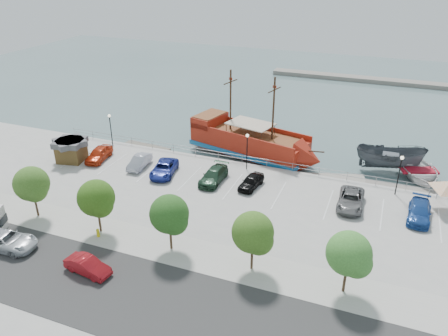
% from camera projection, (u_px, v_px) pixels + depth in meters
% --- Properties ---
extents(ground, '(160.00, 160.00, 0.00)m').
position_uv_depth(ground, '(226.00, 204.00, 44.77)').
color(ground, '#486264').
extents(street, '(100.00, 8.00, 0.04)m').
position_uv_depth(street, '(145.00, 299.00, 30.96)').
color(street, '#303030').
rests_on(street, land_slab).
extents(sidewalk, '(100.00, 4.00, 0.05)m').
position_uv_depth(sidewalk, '(182.00, 251.00, 35.97)').
color(sidewalk, '#AAA8A0').
rests_on(sidewalk, land_slab).
extents(seawall_railing, '(50.00, 0.06, 1.00)m').
position_uv_depth(seawall_railing, '(250.00, 160.00, 50.62)').
color(seawall_railing, gray).
rests_on(seawall_railing, land_slab).
extents(far_shore, '(40.00, 3.00, 0.80)m').
position_uv_depth(far_shore, '(372.00, 80.00, 87.29)').
color(far_shore, gray).
rests_on(far_shore, ground).
extents(pirate_ship, '(17.90, 8.70, 11.08)m').
position_uv_depth(pirate_ship, '(257.00, 145.00, 53.92)').
color(pirate_ship, '#9C2010').
rests_on(pirate_ship, ground).
extents(patrol_boat, '(8.11, 3.89, 3.02)m').
position_uv_depth(patrol_boat, '(390.00, 160.00, 50.74)').
color(patrol_boat, '#41464C').
rests_on(patrol_boat, ground).
extents(speedboat, '(7.66, 8.95, 1.57)m').
position_uv_depth(speedboat, '(419.00, 173.00, 49.36)').
color(speedboat, silver).
rests_on(speedboat, ground).
extents(dock_west, '(6.75, 2.55, 0.38)m').
position_uv_depth(dock_west, '(146.00, 148.00, 57.23)').
color(dock_west, '#6C665A').
rests_on(dock_west, ground).
extents(dock_mid, '(7.35, 3.97, 0.40)m').
position_uv_depth(dock_mid, '(333.00, 179.00, 49.29)').
color(dock_mid, gray).
rests_on(dock_mid, ground).
extents(dock_east, '(7.26, 2.14, 0.41)m').
position_uv_depth(dock_east, '(400.00, 190.00, 46.97)').
color(dock_east, gray).
rests_on(dock_east, ground).
extents(shed, '(3.79, 3.79, 2.62)m').
position_uv_depth(shed, '(71.00, 149.00, 51.27)').
color(shed, brown).
rests_on(shed, land_slab).
extents(street_van, '(5.37, 2.82, 1.44)m').
position_uv_depth(street_van, '(6.00, 240.00, 36.12)').
color(street_van, '#B0B7BD').
rests_on(street_van, street).
extents(street_sedan, '(4.01, 1.83, 1.27)m').
position_uv_depth(street_sedan, '(88.00, 266.00, 33.30)').
color(street_sedan, maroon).
rests_on(street_sedan, street).
extents(fire_hydrant, '(0.29, 0.29, 0.83)m').
position_uv_depth(fire_hydrant, '(98.00, 233.00, 37.62)').
color(fire_hydrant, yellow).
rests_on(fire_hydrant, sidewalk).
extents(lamp_post_left, '(0.36, 0.36, 4.28)m').
position_uv_depth(lamp_post_left, '(110.00, 125.00, 54.36)').
color(lamp_post_left, black).
rests_on(lamp_post_left, land_slab).
extents(lamp_post_mid, '(0.36, 0.36, 4.28)m').
position_uv_depth(lamp_post_mid, '(247.00, 145.00, 48.47)').
color(lamp_post_mid, black).
rests_on(lamp_post_mid, land_slab).
extents(lamp_post_right, '(0.36, 0.36, 4.28)m').
position_uv_depth(lamp_post_right, '(400.00, 168.00, 43.23)').
color(lamp_post_right, black).
rests_on(lamp_post_right, land_slab).
extents(tree_b, '(3.30, 3.20, 5.00)m').
position_uv_depth(tree_b, '(32.00, 185.00, 39.32)').
color(tree_b, '#473321').
rests_on(tree_b, sidewalk).
extents(tree_c, '(3.30, 3.20, 5.00)m').
position_uv_depth(tree_c, '(97.00, 200.00, 37.03)').
color(tree_c, '#473321').
rests_on(tree_c, sidewalk).
extents(tree_d, '(3.30, 3.20, 5.00)m').
position_uv_depth(tree_d, '(171.00, 216.00, 34.74)').
color(tree_d, '#473321').
rests_on(tree_d, sidewalk).
extents(tree_e, '(3.30, 3.20, 5.00)m').
position_uv_depth(tree_e, '(254.00, 234.00, 32.45)').
color(tree_e, '#473321').
rests_on(tree_e, sidewalk).
extents(tree_f, '(3.30, 3.20, 5.00)m').
position_uv_depth(tree_f, '(351.00, 256.00, 30.16)').
color(tree_f, '#473321').
rests_on(tree_f, sidewalk).
extents(parked_car_a, '(2.48, 4.77, 1.55)m').
position_uv_depth(parked_car_a, '(99.00, 154.00, 51.65)').
color(parked_car_a, '#BB2E11').
rests_on(parked_car_a, land_slab).
extents(parked_car_b, '(1.79, 4.23, 1.36)m').
position_uv_depth(parked_car_b, '(139.00, 162.00, 49.90)').
color(parked_car_b, '#9EA0AE').
rests_on(parked_car_b, land_slab).
extents(parked_car_c, '(3.27, 5.35, 1.39)m').
position_uv_depth(parked_car_c, '(164.00, 169.00, 48.27)').
color(parked_car_c, navy).
rests_on(parked_car_c, land_slab).
extents(parked_car_d, '(2.03, 4.95, 1.43)m').
position_uv_depth(parked_car_d, '(214.00, 176.00, 46.70)').
color(parked_car_d, '#1D3A27').
rests_on(parked_car_d, land_slab).
extents(parked_car_e, '(2.13, 4.11, 1.34)m').
position_uv_depth(parked_car_e, '(251.00, 182.00, 45.58)').
color(parked_car_e, black).
rests_on(parked_car_e, land_slab).
extents(parked_car_g, '(2.53, 5.21, 1.43)m').
position_uv_depth(parked_car_g, '(351.00, 200.00, 42.10)').
color(parked_car_g, slate).
rests_on(parked_car_g, land_slab).
extents(parked_car_h, '(2.27, 4.99, 1.42)m').
position_uv_depth(parked_car_h, '(419.00, 212.00, 40.17)').
color(parked_car_h, '#1D4490').
rests_on(parked_car_h, land_slab).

